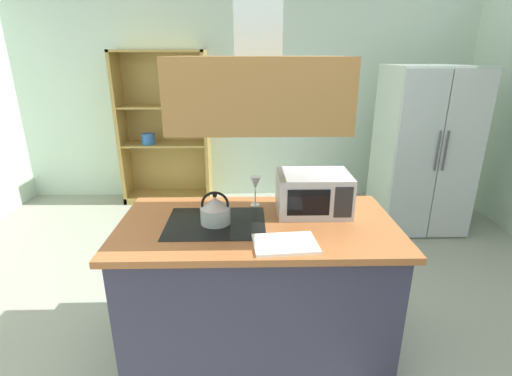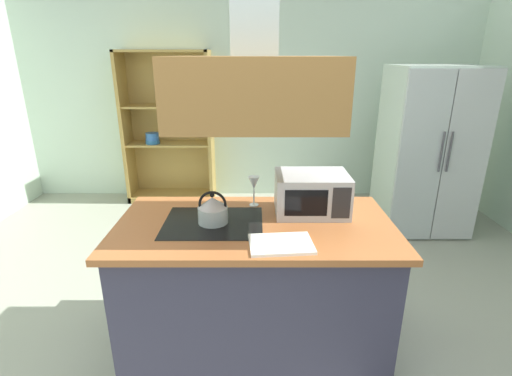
# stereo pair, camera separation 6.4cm
# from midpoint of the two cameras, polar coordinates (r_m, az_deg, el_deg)

# --- Properties ---
(ground_plane) EXTENTS (7.80, 7.80, 0.00)m
(ground_plane) POSITION_cam_midpoint_polar(r_m,az_deg,el_deg) (2.81, -1.40, -22.16)
(ground_plane) COLOR gray
(wall_back) EXTENTS (6.00, 0.12, 2.70)m
(wall_back) POSITION_cam_midpoint_polar(r_m,az_deg,el_deg) (5.13, -0.63, 13.71)
(wall_back) COLOR silver
(wall_back) RESTS_ON ground
(kitchen_island) EXTENTS (1.69, 0.90, 0.90)m
(kitchen_island) POSITION_cam_midpoint_polar(r_m,az_deg,el_deg) (2.54, 0.71, -14.43)
(kitchen_island) COLOR #353348
(kitchen_island) RESTS_ON ground
(range_hood) EXTENTS (0.90, 0.70, 1.20)m
(range_hood) POSITION_cam_midpoint_polar(r_m,az_deg,el_deg) (2.11, 0.87, 17.29)
(range_hood) COLOR #9E6C36
(refrigerator) EXTENTS (0.90, 0.77, 1.77)m
(refrigerator) POSITION_cam_midpoint_polar(r_m,az_deg,el_deg) (4.50, 25.02, 5.05)
(refrigerator) COLOR #B1C3B5
(refrigerator) RESTS_ON ground
(dish_cabinet) EXTENTS (1.13, 0.40, 1.93)m
(dish_cabinet) POSITION_cam_midpoint_polar(r_m,az_deg,el_deg) (5.11, -12.43, 7.59)
(dish_cabinet) COLOR #AC8943
(dish_cabinet) RESTS_ON ground
(kettle) EXTENTS (0.18, 0.18, 0.20)m
(kettle) POSITION_cam_midpoint_polar(r_m,az_deg,el_deg) (2.29, -5.60, -3.24)
(kettle) COLOR #AFBBB9
(kettle) RESTS_ON kitchen_island
(cutting_board) EXTENTS (0.36, 0.27, 0.02)m
(cutting_board) POSITION_cam_midpoint_polar(r_m,az_deg,el_deg) (2.05, 4.86, -8.46)
(cutting_board) COLOR white
(cutting_board) RESTS_ON kitchen_island
(microwave) EXTENTS (0.46, 0.35, 0.26)m
(microwave) POSITION_cam_midpoint_polar(r_m,az_deg,el_deg) (2.45, 9.29, -0.82)
(microwave) COLOR #B7BABF
(microwave) RESTS_ON kitchen_island
(wine_glass_on_counter) EXTENTS (0.08, 0.08, 0.21)m
(wine_glass_on_counter) POSITION_cam_midpoint_polar(r_m,az_deg,el_deg) (2.52, 0.56, 0.56)
(wine_glass_on_counter) COLOR silver
(wine_glass_on_counter) RESTS_ON kitchen_island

